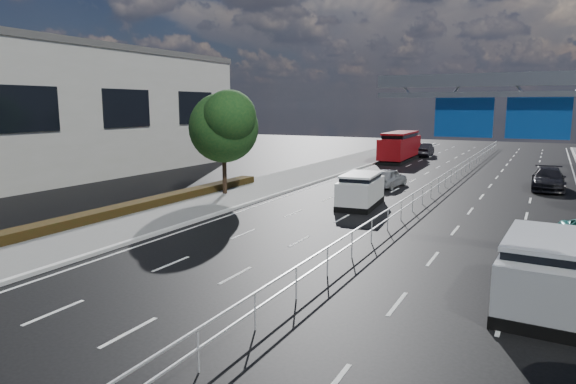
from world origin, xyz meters
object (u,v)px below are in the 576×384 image
at_px(parked_car_dark, 548,179).
at_px(white_minivan, 361,190).
at_px(near_car_dark, 424,150).
at_px(silver_minivan, 542,271).
at_px(overhead_gantry, 564,109).
at_px(red_bus, 400,146).
at_px(near_car_silver, 388,178).

bearing_deg(parked_car_dark, white_minivan, -130.80).
distance_m(near_car_dark, parked_car_dark, 23.66).
xyz_separation_m(white_minivan, silver_minivan, (9.54, -11.70, 0.08)).
xyz_separation_m(overhead_gantry, white_minivan, (-9.78, 8.46, -4.67)).
height_order(red_bus, near_car_dark, red_bus).
bearing_deg(silver_minivan, overhead_gantry, 88.61).
relative_size(overhead_gantry, white_minivan, 2.26).
bearing_deg(parked_car_dark, silver_minivan, -91.11).
xyz_separation_m(silver_minivan, parked_car_dark, (-0.00, 23.19, -0.27)).
bearing_deg(overhead_gantry, parked_car_dark, 90.69).
bearing_deg(parked_car_dark, near_car_silver, -160.09).
distance_m(near_car_silver, parked_car_dark, 10.83).
bearing_deg(parked_car_dark, near_car_dark, 121.65).
bearing_deg(overhead_gantry, red_bus, 112.87).
bearing_deg(white_minivan, near_car_dark, 90.66).
distance_m(white_minivan, near_car_dark, 31.55).
bearing_deg(near_car_silver, overhead_gantry, 129.21).
bearing_deg(white_minivan, parked_car_dark, 45.03).
bearing_deg(near_car_dark, red_bus, 75.81).
bearing_deg(silver_minivan, white_minivan, 132.01).
bearing_deg(red_bus, near_car_dark, 76.87).
relative_size(overhead_gantry, red_bus, 1.01).
bearing_deg(near_car_silver, parked_car_dark, -152.56).
height_order(white_minivan, red_bus, red_bus).
bearing_deg(overhead_gantry, silver_minivan, -94.23).
height_order(white_minivan, silver_minivan, silver_minivan).
bearing_deg(white_minivan, overhead_gantry, -46.15).
bearing_deg(parked_car_dark, red_bus, 134.27).
relative_size(white_minivan, red_bus, 0.45).
bearing_deg(near_car_silver, white_minivan, 100.73).
bearing_deg(silver_minivan, near_car_silver, 120.47).
bearing_deg(white_minivan, red_bus, 94.72).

